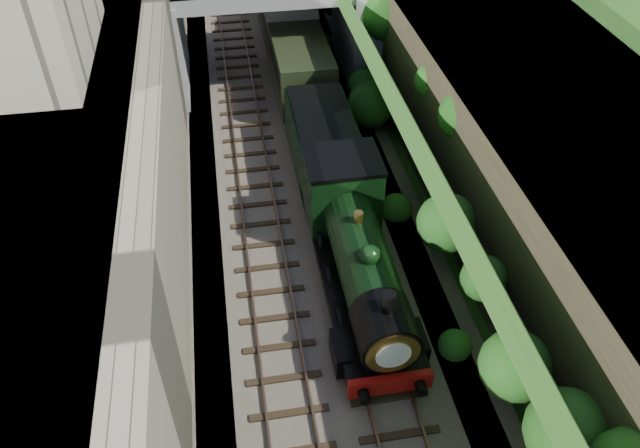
% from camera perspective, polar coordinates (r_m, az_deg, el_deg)
% --- Properties ---
extents(trackbed, '(10.00, 90.00, 0.20)m').
position_cam_1_polar(trackbed, '(33.71, -3.46, 10.07)').
color(trackbed, '#473F38').
rests_on(trackbed, ground).
extents(retaining_wall, '(1.00, 90.00, 7.00)m').
position_cam_1_polar(retaining_wall, '(32.07, -13.81, 14.16)').
color(retaining_wall, '#756B56').
rests_on(retaining_wall, ground).
extents(street_plateau_left, '(6.00, 90.00, 7.00)m').
position_cam_1_polar(street_plateau_left, '(32.55, -20.07, 13.25)').
color(street_plateau_left, '#262628').
rests_on(street_plateau_left, ground).
extents(street_plateau_right, '(8.00, 90.00, 6.25)m').
position_cam_1_polar(street_plateau_right, '(34.42, 12.83, 15.53)').
color(street_plateau_right, '#262628').
rests_on(street_plateau_right, ground).
extents(embankment_slope, '(4.37, 90.00, 6.36)m').
position_cam_1_polar(embankment_slope, '(32.33, 5.72, 14.00)').
color(embankment_slope, '#1E4714').
rests_on(embankment_slope, ground).
extents(track_left, '(2.50, 90.00, 0.20)m').
position_cam_1_polar(track_left, '(33.53, -6.91, 9.93)').
color(track_left, black).
rests_on(track_left, trackbed).
extents(track_right, '(2.50, 90.00, 0.20)m').
position_cam_1_polar(track_right, '(33.76, -1.41, 10.47)').
color(track_right, black).
rests_on(track_right, trackbed).
extents(road_bridge, '(16.00, 6.40, 7.25)m').
position_cam_1_polar(road_bridge, '(35.59, -2.97, 19.00)').
color(road_bridge, gray).
rests_on(road_bridge, ground).
extents(building_near, '(4.00, 8.00, 4.00)m').
position_cam_1_polar(building_near, '(25.17, -25.61, 17.70)').
color(building_near, gray).
rests_on(building_near, street_plateau_left).
extents(tree, '(3.60, 3.80, 6.60)m').
position_cam_1_polar(tree, '(34.44, 6.16, 19.08)').
color(tree, black).
rests_on(tree, ground).
extents(locomotive, '(3.10, 10.23, 3.83)m').
position_cam_1_polar(locomotive, '(22.51, 3.47, -2.72)').
color(locomotive, black).
rests_on(locomotive, trackbed).
extents(tender, '(2.70, 6.00, 3.05)m').
position_cam_1_polar(tender, '(28.31, 0.26, 7.11)').
color(tender, black).
rests_on(tender, trackbed).
extents(coach_front, '(2.90, 18.00, 3.70)m').
position_cam_1_polar(coach_front, '(39.10, -3.06, 17.88)').
color(coach_front, black).
rests_on(coach_front, trackbed).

